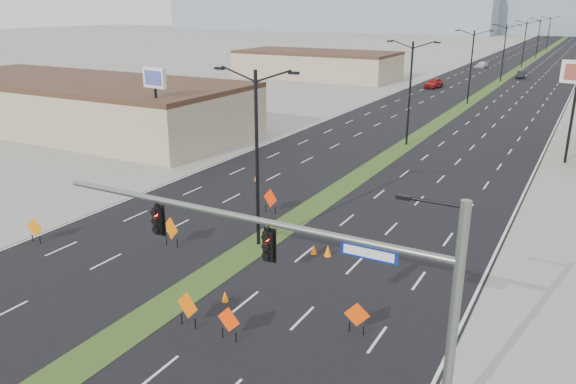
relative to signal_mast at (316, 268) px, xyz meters
The scene contains 29 objects.
ground 10.01m from the signal_mast, 166.85° to the right, with size 600.00×600.00×0.00m, color gray.
road_surface 98.49m from the signal_mast, 94.99° to the left, with size 25.00×400.00×0.02m, color black.
median_strip 98.49m from the signal_mast, 94.99° to the left, with size 2.00×400.00×0.04m, color #324B1B.
building_sw_near 51.83m from the signal_mast, 147.26° to the left, with size 40.00×16.00×5.00m, color tan.
building_sw_far 92.41m from the signal_mast, 116.04° to the left, with size 30.00×14.00×4.50m, color tan.
mesa_west 306.35m from the signal_mast, 114.82° to the left, with size 180.00×50.00×22.00m, color gray.
mesa_backdrop 320.53m from the signal_mast, 96.91° to the left, with size 140.00×50.00×32.00m, color gray.
signal_mast is the anchor object (origin of this frame).
streetlight_0 13.18m from the signal_mast, 130.54° to the left, with size 5.15×0.24×10.02m.
streetlight_1 38.96m from the signal_mast, 102.69° to the left, with size 5.15×0.24×10.02m.
streetlight_2 66.56m from the signal_mast, 97.39° to the left, with size 5.15×0.24×10.02m.
streetlight_3 94.39m from the signal_mast, 95.20° to the left, with size 5.15×0.24×10.02m.
streetlight_4 122.30m from the signal_mast, 94.01° to the left, with size 5.15×0.24×10.02m.
streetlight_5 150.25m from the signal_mast, 93.26° to the left, with size 5.15×0.24×10.02m.
streetlight_6 178.21m from the signal_mast, 92.75° to the left, with size 5.15×0.24×10.02m.
car_left 81.60m from the signal_mast, 102.04° to the left, with size 1.89×4.70×1.60m, color maroon.
car_mid 101.17m from the signal_mast, 93.39° to the left, with size 1.42×4.07×1.34m, color black.
car_far 116.99m from the signal_mast, 97.88° to the left, with size 1.85×4.54×1.32m, color silver.
construction_sign_0 20.81m from the signal_mast, 168.92° to the left, with size 1.14×0.18×1.52m.
construction_sign_1 15.19m from the signal_mast, 150.10° to the left, with size 1.31×0.40×1.80m.
construction_sign_2 18.54m from the signal_mast, 125.56° to the left, with size 1.23×0.42×1.70m.
construction_sign_3 7.65m from the signal_mast, behind, with size 1.25×0.27×1.68m.
construction_sign_4 6.02m from the signal_mast, 166.52° to the left, with size 1.14×0.14×1.52m.
construction_sign_5 5.65m from the signal_mast, 90.17° to the left, with size 1.07×0.32×1.46m.
cone_0 8.63m from the signal_mast, 150.82° to the left, with size 0.34×0.34×0.56m, color #FF6E05.
cone_1 12.16m from the signal_mast, 112.52° to the left, with size 0.41×0.41×0.68m, color orange.
cone_2 12.40m from the signal_mast, 116.40° to the left, with size 0.35×0.35×0.58m, color #FE6005.
cone_3 25.94m from the signal_mast, 126.68° to the left, with size 0.34×0.34×0.57m, color #EB5904.
pole_sign_west 34.62m from the signal_mast, 140.15° to the left, with size 2.67×0.75×8.12m.
Camera 1 is at (15.97, -13.43, 13.20)m, focal length 35.00 mm.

